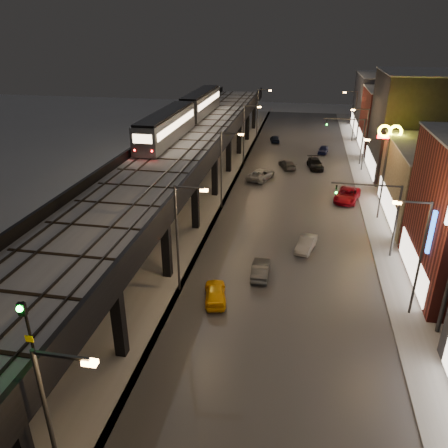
{
  "coord_description": "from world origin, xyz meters",
  "views": [
    {
      "loc": [
        8.35,
        -15.91,
        19.61
      ],
      "look_at": [
        2.48,
        15.63,
        5.0
      ],
      "focal_mm": 35.0,
      "sensor_mm": 36.0,
      "label": 1
    }
  ],
  "objects_px": {
    "car_near_white": "(261,270)",
    "car_onc_dark": "(347,195)",
    "rail_signal": "(25,321)",
    "car_mid_silver": "(261,175)",
    "car_mid_dark": "(287,164)",
    "subway_train": "(186,113)",
    "car_onc_silver": "(306,244)",
    "car_onc_white": "(315,164)",
    "car_far_white": "(275,139)",
    "car_onc_red": "(323,150)",
    "car_taxi": "(215,293)"
  },
  "relations": [
    {
      "from": "car_onc_dark",
      "to": "car_far_white",
      "type": "bearing_deg",
      "value": 126.38
    },
    {
      "from": "car_mid_dark",
      "to": "car_onc_silver",
      "type": "bearing_deg",
      "value": 77.13
    },
    {
      "from": "rail_signal",
      "to": "car_onc_white",
      "type": "xyz_separation_m",
      "value": [
        12.32,
        52.03,
        -8.11
      ]
    },
    {
      "from": "subway_train",
      "to": "car_taxi",
      "type": "height_order",
      "value": "subway_train"
    },
    {
      "from": "car_onc_silver",
      "to": "car_onc_red",
      "type": "height_order",
      "value": "car_onc_silver"
    },
    {
      "from": "car_mid_dark",
      "to": "car_mid_silver",
      "type": "bearing_deg",
      "value": 41.31
    },
    {
      "from": "car_mid_silver",
      "to": "car_onc_silver",
      "type": "distance_m",
      "value": 21.17
    },
    {
      "from": "car_mid_silver",
      "to": "car_onc_silver",
      "type": "xyz_separation_m",
      "value": [
        6.51,
        -20.14,
        -0.1
      ]
    },
    {
      "from": "car_mid_dark",
      "to": "car_onc_white",
      "type": "height_order",
      "value": "car_onc_white"
    },
    {
      "from": "car_taxi",
      "to": "car_onc_white",
      "type": "xyz_separation_m",
      "value": [
        7.76,
        36.65,
        0.03
      ]
    },
    {
      "from": "rail_signal",
      "to": "car_mid_silver",
      "type": "relative_size",
      "value": 0.59
    },
    {
      "from": "car_onc_red",
      "to": "car_far_white",
      "type": "bearing_deg",
      "value": 152.99
    },
    {
      "from": "car_near_white",
      "to": "car_mid_silver",
      "type": "height_order",
      "value": "car_mid_silver"
    },
    {
      "from": "car_mid_silver",
      "to": "car_far_white",
      "type": "bearing_deg",
      "value": -71.85
    },
    {
      "from": "car_onc_silver",
      "to": "car_onc_dark",
      "type": "xyz_separation_m",
      "value": [
        4.74,
        13.94,
        0.12
      ]
    },
    {
      "from": "car_onc_silver",
      "to": "car_onc_dark",
      "type": "height_order",
      "value": "car_onc_dark"
    },
    {
      "from": "car_near_white",
      "to": "car_onc_dark",
      "type": "distance_m",
      "value": 21.24
    },
    {
      "from": "car_mid_silver",
      "to": "car_far_white",
      "type": "distance_m",
      "value": 21.81
    },
    {
      "from": "car_far_white",
      "to": "car_onc_silver",
      "type": "height_order",
      "value": "car_onc_silver"
    },
    {
      "from": "car_mid_silver",
      "to": "car_onc_dark",
      "type": "xyz_separation_m",
      "value": [
        11.24,
        -6.21,
        0.02
      ]
    },
    {
      "from": "car_mid_dark",
      "to": "car_onc_dark",
      "type": "xyz_separation_m",
      "value": [
        7.91,
        -12.25,
        0.12
      ]
    },
    {
      "from": "car_onc_silver",
      "to": "car_onc_white",
      "type": "bearing_deg",
      "value": 101.7
    },
    {
      "from": "car_onc_silver",
      "to": "car_onc_white",
      "type": "height_order",
      "value": "car_onc_white"
    },
    {
      "from": "subway_train",
      "to": "car_mid_dark",
      "type": "xyz_separation_m",
      "value": [
        14.61,
        2.99,
        -7.7
      ]
    },
    {
      "from": "subway_train",
      "to": "car_onc_silver",
      "type": "bearing_deg",
      "value": -52.53
    },
    {
      "from": "subway_train",
      "to": "car_mid_dark",
      "type": "height_order",
      "value": "subway_train"
    },
    {
      "from": "car_onc_white",
      "to": "car_far_white",
      "type": "bearing_deg",
      "value": 105.42
    },
    {
      "from": "car_near_white",
      "to": "subway_train",
      "type": "bearing_deg",
      "value": -65.05
    },
    {
      "from": "subway_train",
      "to": "car_mid_dark",
      "type": "bearing_deg",
      "value": 11.58
    },
    {
      "from": "rail_signal",
      "to": "car_mid_dark",
      "type": "xyz_separation_m",
      "value": [
        8.21,
        51.39,
        -8.18
      ]
    },
    {
      "from": "car_mid_silver",
      "to": "subway_train",
      "type": "bearing_deg",
      "value": 3.71
    },
    {
      "from": "rail_signal",
      "to": "car_onc_silver",
      "type": "bearing_deg",
      "value": 65.71
    },
    {
      "from": "car_onc_dark",
      "to": "car_onc_white",
      "type": "bearing_deg",
      "value": 121.39
    },
    {
      "from": "rail_signal",
      "to": "car_near_white",
      "type": "relative_size",
      "value": 0.78
    },
    {
      "from": "car_taxi",
      "to": "rail_signal",
      "type": "bearing_deg",
      "value": 61.02
    },
    {
      "from": "car_onc_dark",
      "to": "car_onc_red",
      "type": "distance_m",
      "value": 21.94
    },
    {
      "from": "car_near_white",
      "to": "car_onc_silver",
      "type": "distance_m",
      "value": 6.69
    },
    {
      "from": "rail_signal",
      "to": "car_far_white",
      "type": "bearing_deg",
      "value": 85.63
    },
    {
      "from": "rail_signal",
      "to": "car_onc_silver",
      "type": "height_order",
      "value": "rail_signal"
    },
    {
      "from": "car_near_white",
      "to": "car_onc_dark",
      "type": "height_order",
      "value": "car_onc_dark"
    },
    {
      "from": "car_taxi",
      "to": "car_far_white",
      "type": "relative_size",
      "value": 1.08
    },
    {
      "from": "rail_signal",
      "to": "car_onc_dark",
      "type": "relative_size",
      "value": 0.57
    },
    {
      "from": "car_far_white",
      "to": "car_onc_white",
      "type": "height_order",
      "value": "car_onc_white"
    },
    {
      "from": "subway_train",
      "to": "car_onc_silver",
      "type": "distance_m",
      "value": 30.22
    },
    {
      "from": "rail_signal",
      "to": "car_far_white",
      "type": "relative_size",
      "value": 0.84
    },
    {
      "from": "car_near_white",
      "to": "car_mid_silver",
      "type": "distance_m",
      "value": 25.83
    },
    {
      "from": "car_mid_silver",
      "to": "car_onc_white",
      "type": "bearing_deg",
      "value": -119.27
    },
    {
      "from": "car_far_white",
      "to": "car_onc_silver",
      "type": "distance_m",
      "value": 42.41
    },
    {
      "from": "car_mid_dark",
      "to": "car_onc_dark",
      "type": "bearing_deg",
      "value": 103.07
    },
    {
      "from": "car_taxi",
      "to": "car_mid_silver",
      "type": "bearing_deg",
      "value": -103.05
    }
  ]
}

